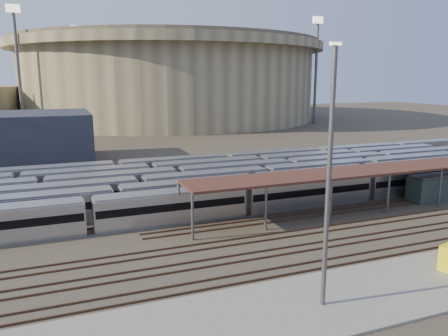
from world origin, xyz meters
The scene contains 10 objects.
ground centered at (0.00, 0.00, 0.00)m, with size 420.00×420.00×0.00m, color #383026.
apron centered at (-5.00, -15.00, 0.10)m, with size 50.00×9.00×0.20m, color gray.
subway_trains centered at (1.38, 18.50, 1.80)m, with size 127.56×23.90×3.60m.
inspection_shed centered at (22.00, 4.00, 4.98)m, with size 60.30×6.00×5.30m.
empty_tracks centered at (0.00, -5.00, 0.09)m, with size 170.00×9.62×0.18m.
stadium centered at (25.00, 140.00, 16.47)m, with size 124.00×124.00×32.50m.
floodlight_0 centered at (-30.00, 110.00, 20.65)m, with size 4.00×1.00×38.40m.
floodlight_2 centered at (70.00, 100.00, 20.65)m, with size 4.00×1.00×38.40m.
floodlight_3 centered at (-10.00, 160.00, 20.65)m, with size 4.00×1.00×38.40m.
yard_light_pole centered at (-2.97, -15.35, 9.77)m, with size 0.81×0.36×18.97m.
Camera 1 is at (-20.71, -40.63, 16.85)m, focal length 35.00 mm.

